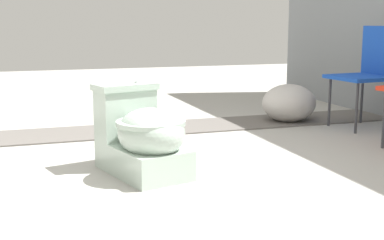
# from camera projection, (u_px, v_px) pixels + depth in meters

# --- Properties ---
(ground_plane) EXTENTS (14.00, 14.00, 0.00)m
(ground_plane) POSITION_uv_depth(u_px,v_px,m) (141.00, 175.00, 3.08)
(ground_plane) COLOR #A8A59E
(gravel_strip) EXTENTS (0.56, 8.00, 0.01)m
(gravel_strip) POSITION_uv_depth(u_px,v_px,m) (166.00, 128.00, 4.41)
(gravel_strip) COLOR #605B56
(gravel_strip) RESTS_ON ground
(toilet) EXTENTS (0.71, 0.52, 0.52)m
(toilet) POSITION_uv_depth(u_px,v_px,m) (143.00, 137.00, 3.07)
(toilet) COLOR #B2C6B7
(toilet) RESTS_ON ground
(folding_chair_left) EXTENTS (0.47, 0.47, 0.83)m
(folding_chair_left) POSITION_uv_depth(u_px,v_px,m) (371.00, 66.00, 4.39)
(folding_chair_left) COLOR #1947B2
(folding_chair_left) RESTS_ON ground
(boulder_near) EXTENTS (0.61, 0.63, 0.33)m
(boulder_near) POSITION_uv_depth(u_px,v_px,m) (289.00, 103.00, 4.68)
(boulder_near) COLOR #B7B2AD
(boulder_near) RESTS_ON ground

